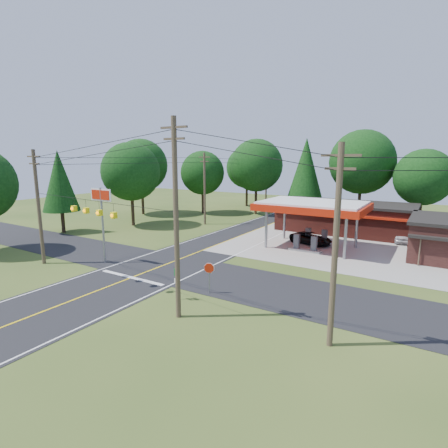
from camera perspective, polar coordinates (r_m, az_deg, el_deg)
The scene contains 18 objects.
ground at distance 31.16m, azimuth -10.03°, elevation -6.76°, with size 120.00×120.00×0.00m, color #334B1A.
main_highway at distance 31.15m, azimuth -10.03°, elevation -6.74°, with size 8.00×120.00×0.02m, color black.
cross_road at distance 31.15m, azimuth -10.03°, elevation -6.73°, with size 70.00×7.00×0.02m, color black.
lane_center_yellow at distance 31.15m, azimuth -10.03°, elevation -6.71°, with size 0.15×110.00×0.00m, color yellow.
gas_canopy at distance 37.05m, azimuth 14.25°, elevation 2.64°, with size 10.60×7.40×4.88m.
convenience_store at distance 46.69m, azimuth 19.03°, elevation 1.08°, with size 16.40×7.55×3.80m.
utility_pole_near_right at distance 19.82m, azimuth -7.82°, elevation 0.98°, with size 1.80×0.30×11.50m.
utility_pole_near_left at distance 34.29m, azimuth -28.03°, elevation 2.65°, with size 1.80×0.30×10.00m.
utility_pole_far_left at distance 49.01m, azimuth -3.18°, elevation 5.96°, with size 1.80×0.30×10.00m.
utility_pole_right_b at distance 17.49m, azimuth 17.74°, elevation -3.28°, with size 1.80×0.30×10.00m.
utility_pole_north at distance 63.04m, azimuth 6.90°, elevation 6.55°, with size 0.30×0.30×9.50m.
overhead_beacons at distance 26.58m, azimuth -20.74°, elevation 3.42°, with size 17.04×2.04×1.03m.
treeline_backdrop at distance 49.90m, azimuth 9.28°, elevation 8.55°, with size 70.27×51.59×13.30m.
suv_car at distance 39.26m, azimuth 13.98°, elevation -2.30°, with size 4.59×4.59×1.28m, color black.
sedan_car at distance 43.96m, azimuth 27.25°, elevation -1.63°, with size 4.50×4.50×1.53m, color silver.
big_stop_sign at distance 32.30m, azimuth -19.36°, elevation 2.55°, with size 2.51×0.18×6.76m.
octagonal_stop_sign at distance 24.26m, azimuth -2.44°, elevation -7.63°, with size 0.73×0.34×2.22m.
route_sign_post at distance 23.47m, azimuth -7.71°, elevation -8.85°, with size 0.49×0.15×2.42m.
Camera 1 is at (19.98, -22.03, 9.29)m, focal length 28.00 mm.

